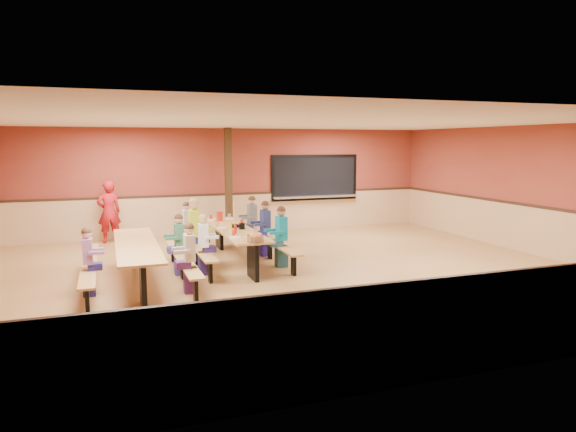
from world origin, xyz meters
name	(u,v)px	position (x,y,z in m)	size (l,w,h in m)	color
ground	(289,273)	(0.00, 0.00, 0.00)	(12.00, 12.00, 0.00)	olive
room_envelope	(289,239)	(0.00, 0.00, 0.69)	(12.04, 10.04, 3.02)	brown
kitchen_pass_through	(315,180)	(2.60, 4.96, 1.49)	(2.78, 0.28, 1.38)	black
structural_post	(229,183)	(-0.20, 4.40, 1.50)	(0.18, 0.18, 3.00)	#2F1F0F
cafeteria_table_main	(234,238)	(-0.79, 1.35, 0.53)	(1.91, 3.70, 0.74)	tan
cafeteria_table_second	(137,255)	(-2.89, 0.26, 0.53)	(1.91, 3.70, 0.74)	tan
seated_child_white_left	(203,245)	(-1.62, 0.45, 0.59)	(0.36, 0.29, 1.18)	white
seated_adult_yellow	(195,231)	(-1.62, 1.49, 0.69)	(0.46, 0.37, 1.39)	#B5CE21
seated_child_grey_left	(187,228)	(-1.62, 2.67, 0.60)	(0.36, 0.30, 1.19)	#B0B0B0
seated_child_teal_right	(281,237)	(0.03, 0.55, 0.63)	(0.39, 0.32, 1.26)	#0D738D
seated_child_navy_right	(265,229)	(0.03, 1.69, 0.63)	(0.39, 0.32, 1.25)	navy
seated_child_char_right	(252,222)	(0.03, 2.82, 0.63)	(0.39, 0.32, 1.25)	#51545C
seated_child_purple_sec	(88,262)	(-3.72, -0.34, 0.58)	(0.34, 0.28, 1.16)	#985F99
seated_child_green_sec	(179,245)	(-2.07, 0.59, 0.60)	(0.36, 0.29, 1.19)	#2F694D
seated_child_tan_sec	(190,259)	(-2.07, -0.73, 0.60)	(0.37, 0.30, 1.21)	#B0A58E
standing_woman	(109,212)	(-3.34, 4.55, 0.81)	(0.59, 0.39, 1.62)	#A61319
punch_pitcher	(220,216)	(-0.86, 2.51, 0.85)	(0.16, 0.16, 0.22)	#B32417
chip_bowl	(255,238)	(-0.77, -0.30, 0.81)	(0.32, 0.32, 0.15)	orange
napkin_dispenser	(242,226)	(-0.65, 1.19, 0.80)	(0.10, 0.14, 0.13)	black
condiment_mustard	(231,225)	(-0.88, 1.26, 0.82)	(0.06, 0.06, 0.17)	yellow
condiment_ketchup	(235,229)	(-0.91, 0.70, 0.82)	(0.06, 0.06, 0.17)	#B2140F
table_paddle	(235,221)	(-0.74, 1.47, 0.88)	(0.16, 0.16, 0.56)	black
place_settings	(234,226)	(-0.79, 1.35, 0.80)	(0.65, 3.30, 0.11)	beige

